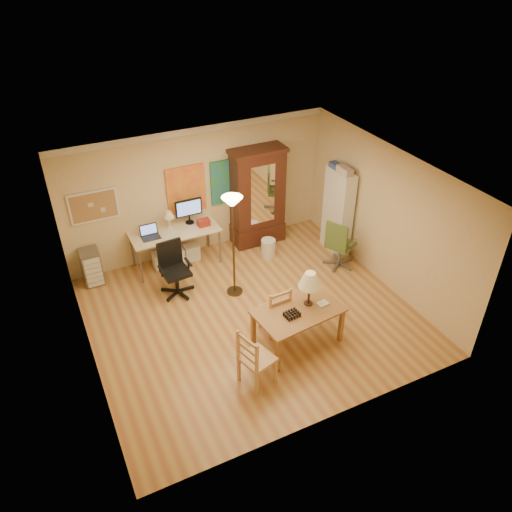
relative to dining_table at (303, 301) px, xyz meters
name	(u,v)px	position (x,y,z in m)	size (l,w,h in m)	color
floor	(251,315)	(-0.47, 0.94, -0.83)	(5.50, 5.50, 0.00)	#A6683B
crown_molding	(194,130)	(-0.47, 3.40, 1.81)	(5.50, 0.08, 0.12)	white
corkboard	(94,206)	(-2.52, 3.41, 0.67)	(0.90, 0.04, 0.62)	tan
art_panel_left	(186,190)	(-0.72, 3.41, 0.62)	(0.80, 0.04, 1.00)	yellow
art_panel_right	(228,181)	(0.18, 3.41, 0.62)	(0.75, 0.04, 0.95)	teal
dining_table	(303,301)	(0.00, 0.00, 0.00)	(1.48, 0.99, 1.32)	olive
ladder_chair_back	(276,311)	(-0.27, 0.39, -0.40)	(0.45, 0.43, 0.93)	tan
ladder_chair_left	(255,360)	(-1.08, -0.50, -0.36)	(0.56, 0.57, 1.01)	tan
torchiere_lamp	(233,218)	(-0.46, 1.68, 0.79)	(0.37, 0.37, 2.02)	#403019
computer_desk	(177,243)	(-1.11, 3.10, -0.35)	(1.75, 0.76, 1.32)	beige
office_chair_black	(176,280)	(-1.45, 2.16, -0.55)	(0.65, 0.65, 1.06)	black
office_chair_green	(339,254)	(1.80, 1.56, -0.55)	(0.66, 0.65, 1.06)	slate
drawer_cart	(92,267)	(-2.80, 3.18, -0.48)	(0.35, 0.42, 0.71)	slate
armoire	(258,203)	(0.75, 3.18, 0.10)	(1.16, 0.55, 2.14)	black
bookshelf	(338,212)	(2.08, 2.13, 0.07)	(0.27, 0.73, 1.82)	white
wastebin	(268,248)	(0.69, 2.52, -0.64)	(0.30, 0.30, 0.38)	silver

